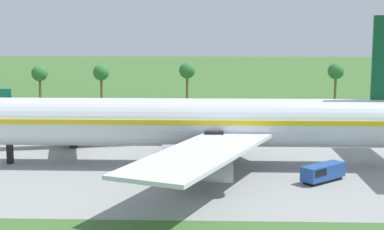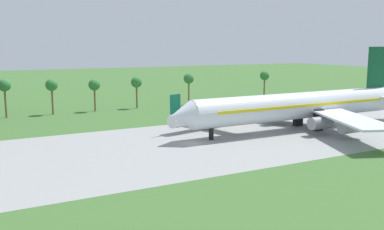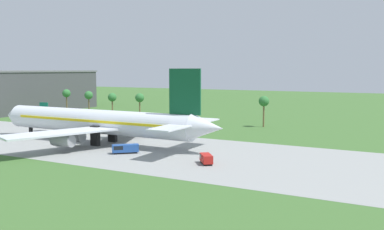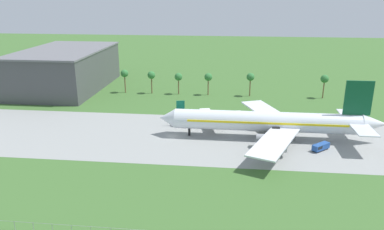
{
  "view_description": "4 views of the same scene",
  "coord_description": "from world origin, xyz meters",
  "px_view_note": "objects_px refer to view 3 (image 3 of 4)",
  "views": [
    {
      "loc": [
        32.91,
        -76.75,
        18.6
      ],
      "look_at": [
        30.08,
        1.27,
        6.9
      ],
      "focal_mm": 55.0,
      "sensor_mm": 36.0,
      "label": 1
    },
    {
      "loc": [
        -41.9,
        -77.51,
        20.57
      ],
      "look_at": [
        0.28,
        1.27,
        5.9
      ],
      "focal_mm": 40.0,
      "sensor_mm": 36.0,
      "label": 2
    },
    {
      "loc": [
        107.53,
        -87.63,
        19.91
      ],
      "look_at": [
        59.88,
        1.27,
        9.13
      ],
      "focal_mm": 40.0,
      "sensor_mm": 36.0,
      "label": 3
    },
    {
      "loc": [
        18.67,
        -115.4,
        46.0
      ],
      "look_at": [
        5.55,
        5.0,
        6.0
      ],
      "focal_mm": 35.0,
      "sensor_mm": 36.0,
      "label": 4
    }
  ],
  "objects_px": {
    "baggage_tug": "(124,149)",
    "terminal_building": "(27,90)",
    "jet_airliner": "(100,122)",
    "regional_aircraft": "(73,123)",
    "fuel_truck": "(206,159)"
  },
  "relations": [
    {
      "from": "regional_aircraft",
      "to": "fuel_truck",
      "type": "bearing_deg",
      "value": -20.02
    },
    {
      "from": "fuel_truck",
      "to": "regional_aircraft",
      "type": "bearing_deg",
      "value": 159.98
    },
    {
      "from": "fuel_truck",
      "to": "baggage_tug",
      "type": "bearing_deg",
      "value": 177.78
    },
    {
      "from": "regional_aircraft",
      "to": "baggage_tug",
      "type": "xyz_separation_m",
      "value": [
        35.25,
        -20.02,
        -1.9
      ]
    },
    {
      "from": "regional_aircraft",
      "to": "fuel_truck",
      "type": "height_order",
      "value": "regional_aircraft"
    },
    {
      "from": "fuel_truck",
      "to": "terminal_building",
      "type": "bearing_deg",
      "value": 152.91
    },
    {
      "from": "jet_airliner",
      "to": "regional_aircraft",
      "type": "height_order",
      "value": "jet_airliner"
    },
    {
      "from": "terminal_building",
      "to": "fuel_truck",
      "type": "bearing_deg",
      "value": -27.09
    },
    {
      "from": "jet_airliner",
      "to": "fuel_truck",
      "type": "relative_size",
      "value": 15.3
    },
    {
      "from": "jet_airliner",
      "to": "fuel_truck",
      "type": "xyz_separation_m",
      "value": [
        36.32,
        -9.18,
        -4.7
      ]
    },
    {
      "from": "jet_airliner",
      "to": "terminal_building",
      "type": "xyz_separation_m",
      "value": [
        -95.15,
        58.08,
        3.88
      ]
    },
    {
      "from": "jet_airliner",
      "to": "terminal_building",
      "type": "relative_size",
      "value": 1.19
    },
    {
      "from": "baggage_tug",
      "to": "jet_airliner",
      "type": "bearing_deg",
      "value": 149.71
    },
    {
      "from": "baggage_tug",
      "to": "regional_aircraft",
      "type": "bearing_deg",
      "value": 150.4
    },
    {
      "from": "baggage_tug",
      "to": "terminal_building",
      "type": "bearing_deg",
      "value": 148.74
    }
  ]
}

